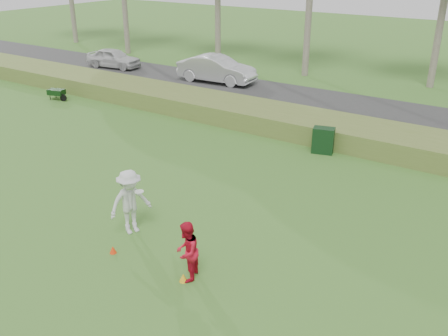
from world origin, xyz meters
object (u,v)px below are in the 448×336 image
Objects in this scene: player_white at (130,202)px; car_mid at (217,69)px; player_red at (187,252)px; cone_yellow at (183,278)px; cone_orange at (113,250)px; utility_cabinet at (323,140)px; car_left at (114,58)px.

car_mid is (-8.60, 16.99, -0.11)m from player_white.
player_red is 0.73m from cone_yellow.
player_red is 0.32× the size of car_mid.
cone_yellow is (2.86, -1.12, -0.90)m from player_white.
player_white reaches higher than car_mid.
utility_cabinet is at bearing 80.28° from cone_orange.
player_white reaches higher than utility_cabinet.
player_red is 2.62m from cone_orange.
car_mid is (-11.48, 17.95, 0.08)m from player_red.
player_white is at bearing 158.62° from cone_yellow.
utility_cabinet reaches higher than cone_orange.
player_red reaches higher than car_left.
cone_yellow is at bearing -101.56° from utility_cabinet.
cone_orange is at bearing -105.02° from player_red.
car_mid reaches higher than cone_orange.
player_red reaches higher than cone_orange.
cone_orange is 0.20× the size of utility_cabinet.
cone_orange is 0.04× the size of car_mid.
cone_orange is (-2.51, -0.23, -0.72)m from player_red.
car_mid reaches higher than utility_cabinet.
utility_cabinet is at bearing -118.21° from car_left.
car_mid is at bearing -167.55° from player_red.
player_white is 3.20m from cone_yellow.
car_mid reaches higher than cone_yellow.
utility_cabinet is (2.17, 9.37, -0.47)m from player_white.
player_white is at bearing -158.06° from car_mid.
car_left is 0.79× the size of car_mid.
player_white is at bearing -141.75° from car_left.
utility_cabinet is (-0.69, 10.49, 0.44)m from cone_yellow.
player_white is 8.54× the size of cone_yellow.
utility_cabinet is at bearing 8.52° from player_white.
player_white is 9.63m from utility_cabinet.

